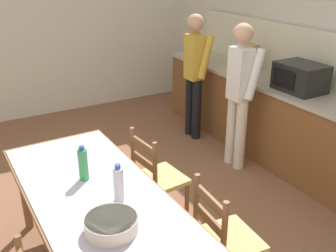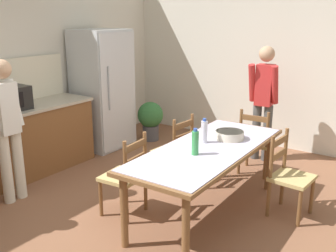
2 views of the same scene
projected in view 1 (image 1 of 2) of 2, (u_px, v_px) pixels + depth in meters
name	position (u px, v px, depth m)	size (l,w,h in m)	color
ground_plane	(118.00, 229.00, 3.57)	(8.32, 8.32, 0.00)	brown
wall_left	(23.00, 20.00, 5.59)	(0.12, 5.20, 2.90)	silver
kitchen_counter	(262.00, 114.00, 4.88)	(3.42, 0.66, 0.94)	brown
counter_splashback	(288.00, 51.00, 4.72)	(3.38, 0.03, 0.60)	#EFE8CB
microwave	(300.00, 77.00, 4.21)	(0.50, 0.39, 0.30)	black
paper_bag	(248.00, 58.00, 4.87)	(0.24, 0.16, 0.36)	tan
dining_table	(99.00, 206.00, 2.70)	(2.18, 0.91, 0.77)	brown
bottle_near_centre	(83.00, 164.00, 2.83)	(0.07, 0.07, 0.27)	green
bottle_off_centre	(119.00, 184.00, 2.59)	(0.07, 0.07, 0.27)	silver
serving_bowl	(111.00, 223.00, 2.32)	(0.32, 0.32, 0.09)	beige
chair_side_far_left	(157.00, 179.00, 3.52)	(0.45, 0.44, 0.91)	brown
chair_side_far_right	(224.00, 240.00, 2.76)	(0.45, 0.43, 0.91)	brown
person_at_sink	(195.00, 71.00, 5.07)	(0.41, 0.28, 1.64)	black
person_at_counter	(240.00, 90.00, 4.32)	(0.41, 0.29, 1.65)	silver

